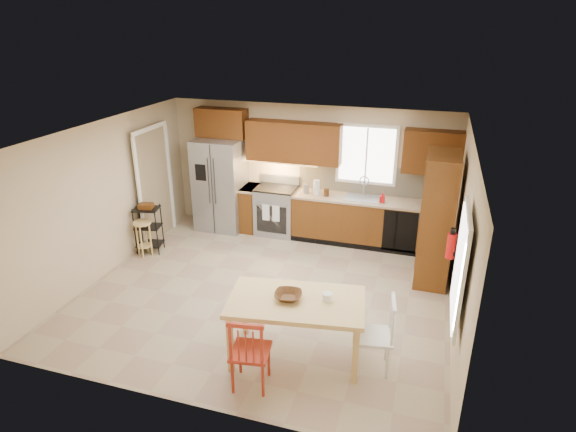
# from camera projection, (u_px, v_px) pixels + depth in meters

# --- Properties ---
(floor) EXTENTS (5.50, 5.50, 0.00)m
(floor) POSITION_uv_depth(u_px,v_px,m) (266.00, 291.00, 7.53)
(floor) COLOR tan
(floor) RESTS_ON ground
(ceiling) EXTENTS (5.50, 5.00, 0.02)m
(ceiling) POSITION_uv_depth(u_px,v_px,m) (263.00, 134.00, 6.57)
(ceiling) COLOR silver
(ceiling) RESTS_ON ground
(wall_back) EXTENTS (5.50, 0.02, 2.50)m
(wall_back) POSITION_uv_depth(u_px,v_px,m) (308.00, 170.00, 9.26)
(wall_back) COLOR #CCB793
(wall_back) RESTS_ON ground
(wall_front) EXTENTS (5.50, 0.02, 2.50)m
(wall_front) POSITION_uv_depth(u_px,v_px,m) (181.00, 309.00, 4.84)
(wall_front) COLOR #CCB793
(wall_front) RESTS_ON ground
(wall_left) EXTENTS (0.02, 5.00, 2.50)m
(wall_left) POSITION_uv_depth(u_px,v_px,m) (105.00, 199.00, 7.80)
(wall_left) COLOR #CCB793
(wall_left) RESTS_ON ground
(wall_right) EXTENTS (0.02, 5.00, 2.50)m
(wall_right) POSITION_uv_depth(u_px,v_px,m) (462.00, 242.00, 6.30)
(wall_right) COLOR #CCB793
(wall_right) RESTS_ON ground
(refrigerator) EXTENTS (0.92, 0.75, 1.82)m
(refrigerator) POSITION_uv_depth(u_px,v_px,m) (220.00, 185.00, 9.52)
(refrigerator) COLOR gray
(refrigerator) RESTS_ON floor
(range_stove) EXTENTS (0.76, 0.63, 0.92)m
(range_stove) POSITION_uv_depth(u_px,v_px,m) (277.00, 211.00, 9.43)
(range_stove) COLOR gray
(range_stove) RESTS_ON floor
(base_cabinet_narrow) EXTENTS (0.30, 0.60, 0.90)m
(base_cabinet_narrow) POSITION_uv_depth(u_px,v_px,m) (251.00, 208.00, 9.60)
(base_cabinet_narrow) COLOR #5C3411
(base_cabinet_narrow) RESTS_ON floor
(base_cabinet_run) EXTENTS (2.92, 0.60, 0.90)m
(base_cabinet_run) POSITION_uv_depth(u_px,v_px,m) (371.00, 222.00, 8.95)
(base_cabinet_run) COLOR #5C3411
(base_cabinet_run) RESTS_ON floor
(dishwasher) EXTENTS (0.60, 0.02, 0.78)m
(dishwasher) POSITION_uv_depth(u_px,v_px,m) (400.00, 232.00, 8.54)
(dishwasher) COLOR black
(dishwasher) RESTS_ON floor
(backsplash) EXTENTS (2.92, 0.03, 0.55)m
(backsplash) POSITION_uv_depth(u_px,v_px,m) (375.00, 180.00, 8.92)
(backsplash) COLOR #C5B894
(backsplash) RESTS_ON wall_back
(upper_over_fridge) EXTENTS (1.00, 0.35, 0.55)m
(upper_over_fridge) POSITION_uv_depth(u_px,v_px,m) (221.00, 123.00, 9.24)
(upper_over_fridge) COLOR #582E0E
(upper_over_fridge) RESTS_ON wall_back
(upper_left_block) EXTENTS (1.80, 0.35, 0.75)m
(upper_left_block) POSITION_uv_depth(u_px,v_px,m) (294.00, 142.00, 8.95)
(upper_left_block) COLOR #582E0E
(upper_left_block) RESTS_ON wall_back
(upper_right_block) EXTENTS (1.00, 0.35, 0.75)m
(upper_right_block) POSITION_uv_depth(u_px,v_px,m) (433.00, 152.00, 8.27)
(upper_right_block) COLOR #582E0E
(upper_right_block) RESTS_ON wall_back
(window_back) EXTENTS (1.12, 0.04, 1.12)m
(window_back) POSITION_uv_depth(u_px,v_px,m) (367.00, 155.00, 8.79)
(window_back) COLOR white
(window_back) RESTS_ON wall_back
(sink) EXTENTS (0.62, 0.46, 0.16)m
(sink) POSITION_uv_depth(u_px,v_px,m) (362.00, 200.00, 8.84)
(sink) COLOR gray
(sink) RESTS_ON base_cabinet_run
(undercab_glow) EXTENTS (1.60, 0.30, 0.01)m
(undercab_glow) POSITION_uv_depth(u_px,v_px,m) (278.00, 162.00, 9.16)
(undercab_glow) COLOR #FFBF66
(undercab_glow) RESTS_ON wall_back
(soap_bottle) EXTENTS (0.09, 0.09, 0.19)m
(soap_bottle) POSITION_uv_depth(u_px,v_px,m) (382.00, 197.00, 8.60)
(soap_bottle) COLOR red
(soap_bottle) RESTS_ON base_cabinet_run
(paper_towel) EXTENTS (0.12, 0.12, 0.28)m
(paper_towel) POSITION_uv_depth(u_px,v_px,m) (316.00, 187.00, 8.96)
(paper_towel) COLOR white
(paper_towel) RESTS_ON base_cabinet_run
(canister_steel) EXTENTS (0.11, 0.11, 0.18)m
(canister_steel) POSITION_uv_depth(u_px,v_px,m) (306.00, 189.00, 9.04)
(canister_steel) COLOR gray
(canister_steel) RESTS_ON base_cabinet_run
(canister_wood) EXTENTS (0.10, 0.10, 0.14)m
(canister_wood) POSITION_uv_depth(u_px,v_px,m) (326.00, 193.00, 8.91)
(canister_wood) COLOR #523216
(canister_wood) RESTS_ON base_cabinet_run
(pantry) EXTENTS (0.50, 0.95, 2.10)m
(pantry) POSITION_uv_depth(u_px,v_px,m) (437.00, 219.00, 7.53)
(pantry) COLOR #5C3411
(pantry) RESTS_ON floor
(fire_extinguisher) EXTENTS (0.12, 0.12, 0.36)m
(fire_extinguisher) POSITION_uv_depth(u_px,v_px,m) (451.00, 246.00, 6.52)
(fire_extinguisher) COLOR red
(fire_extinguisher) RESTS_ON wall_right
(window_right) EXTENTS (0.04, 1.02, 1.32)m
(window_right) POSITION_uv_depth(u_px,v_px,m) (461.00, 268.00, 5.23)
(window_right) COLOR white
(window_right) RESTS_ON wall_right
(doorway) EXTENTS (0.04, 0.95, 2.10)m
(doorway) POSITION_uv_depth(u_px,v_px,m) (154.00, 186.00, 9.00)
(doorway) COLOR #8C7A59
(doorway) RESTS_ON wall_left
(dining_table) EXTENTS (1.76, 1.15, 0.80)m
(dining_table) POSITION_uv_depth(u_px,v_px,m) (296.00, 329.00, 5.96)
(dining_table) COLOR #DEB96F
(dining_table) RESTS_ON floor
(chair_red) EXTENTS (0.51, 0.51, 0.96)m
(chair_red) POSITION_uv_depth(u_px,v_px,m) (250.00, 350.00, 5.45)
(chair_red) COLOR #A22A18
(chair_red) RESTS_ON floor
(chair_white) EXTENTS (0.51, 0.51, 0.96)m
(chair_white) POSITION_uv_depth(u_px,v_px,m) (374.00, 335.00, 5.71)
(chair_white) COLOR white
(chair_white) RESTS_ON floor
(table_bowl) EXTENTS (0.38, 0.38, 0.08)m
(table_bowl) POSITION_uv_depth(u_px,v_px,m) (288.00, 299.00, 5.83)
(table_bowl) COLOR #523216
(table_bowl) RESTS_ON dining_table
(table_jar) EXTENTS (0.14, 0.14, 0.15)m
(table_jar) POSITION_uv_depth(u_px,v_px,m) (327.00, 298.00, 5.78)
(table_jar) COLOR white
(table_jar) RESTS_ON dining_table
(bar_stool) EXTENTS (0.41, 0.41, 0.65)m
(bar_stool) POSITION_uv_depth(u_px,v_px,m) (144.00, 238.00, 8.57)
(bar_stool) COLOR #DEB96F
(bar_stool) RESTS_ON floor
(utility_cart) EXTENTS (0.50, 0.43, 0.88)m
(utility_cart) POSITION_uv_depth(u_px,v_px,m) (149.00, 229.00, 8.68)
(utility_cart) COLOR black
(utility_cart) RESTS_ON floor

